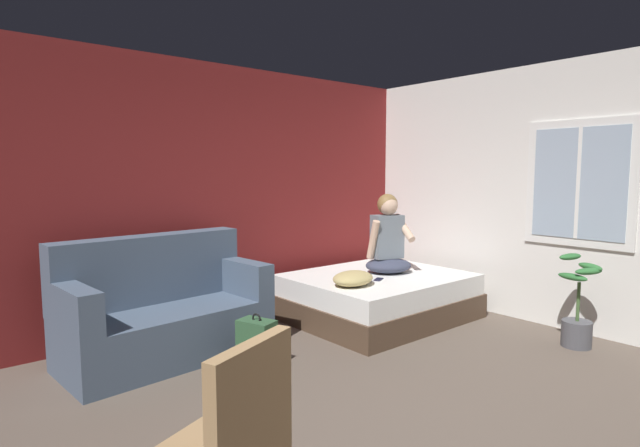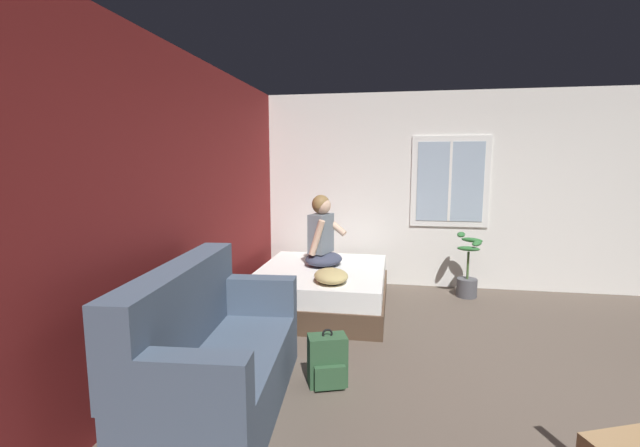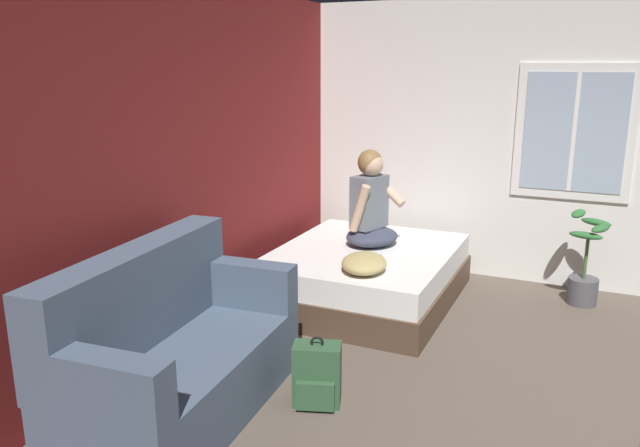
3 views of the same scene
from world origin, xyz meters
The scene contains 9 objects.
wall_back_accent centered at (0.00, 3.04, 1.35)m, with size 11.02×0.16×2.70m, color maroon.
wall_side_with_window centered at (3.09, 0.00, 1.35)m, with size 0.19×7.31×2.70m.
bed centered at (1.86, 1.99, 0.24)m, with size 1.85×1.54×0.48m.
couch centered at (-0.40, 2.39, 0.39)m, with size 1.76×0.95×1.04m.
person_seated centered at (2.03, 2.01, 0.84)m, with size 0.63×0.58×0.88m.
backpack centered at (0.06, 1.63, 0.19)m, with size 0.31×0.34×0.46m.
throw_pillow centered at (1.29, 1.79, 0.55)m, with size 0.48×0.36×0.14m, color tan.
cell_phone centered at (1.67, 1.80, 0.48)m, with size 0.07×0.14×0.01m, color black.
potted_plant centered at (2.59, 0.18, 0.30)m, with size 0.39×0.37×0.85m.
Camera 1 is at (-2.07, -1.71, 1.60)m, focal length 28.00 mm.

